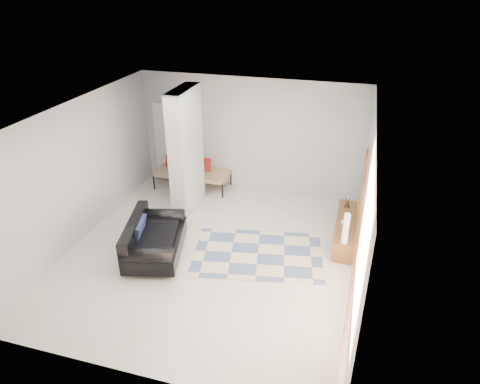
# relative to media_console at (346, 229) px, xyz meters

# --- Properties ---
(floor) EXTENTS (6.00, 6.00, 0.00)m
(floor) POSITION_rel_media_console_xyz_m (-2.52, -1.26, -0.20)
(floor) COLOR beige
(floor) RESTS_ON ground
(ceiling) EXTENTS (6.00, 6.00, 0.00)m
(ceiling) POSITION_rel_media_console_xyz_m (-2.52, -1.26, 2.60)
(ceiling) COLOR white
(ceiling) RESTS_ON wall_back
(wall_back) EXTENTS (6.00, 0.00, 6.00)m
(wall_back) POSITION_rel_media_console_xyz_m (-2.52, 1.74, 1.20)
(wall_back) COLOR silver
(wall_back) RESTS_ON ground
(wall_front) EXTENTS (6.00, 0.00, 6.00)m
(wall_front) POSITION_rel_media_console_xyz_m (-2.52, -4.26, 1.20)
(wall_front) COLOR silver
(wall_front) RESTS_ON ground
(wall_left) EXTENTS (0.00, 6.00, 6.00)m
(wall_left) POSITION_rel_media_console_xyz_m (-5.27, -1.26, 1.20)
(wall_left) COLOR silver
(wall_left) RESTS_ON ground
(wall_right) EXTENTS (0.00, 6.00, 6.00)m
(wall_right) POSITION_rel_media_console_xyz_m (0.23, -1.26, 1.20)
(wall_right) COLOR silver
(wall_right) RESTS_ON ground
(partition_column) EXTENTS (0.35, 1.20, 2.80)m
(partition_column) POSITION_rel_media_console_xyz_m (-3.62, 0.34, 1.20)
(partition_column) COLOR silver
(partition_column) RESTS_ON floor
(hallway_door) EXTENTS (0.85, 0.06, 2.04)m
(hallway_door) POSITION_rel_media_console_xyz_m (-4.62, 1.70, 0.82)
(hallway_door) COLOR white
(hallway_door) RESTS_ON floor
(curtain) EXTENTS (0.00, 2.55, 2.55)m
(curtain) POSITION_rel_media_console_xyz_m (0.15, -2.41, 1.25)
(curtain) COLOR #FF7943
(curtain) RESTS_ON wall_right
(wall_art) EXTENTS (0.04, 0.45, 0.55)m
(wall_art) POSITION_rel_media_console_xyz_m (0.20, -0.00, 1.45)
(wall_art) COLOR #38190F
(wall_art) RESTS_ON wall_right
(media_console) EXTENTS (0.45, 1.86, 0.80)m
(media_console) POSITION_rel_media_console_xyz_m (0.00, 0.00, 0.00)
(media_console) COLOR brown
(media_console) RESTS_ON floor
(loveseat) EXTENTS (1.35, 1.85, 0.76)m
(loveseat) POSITION_rel_media_console_xyz_m (-3.58, -1.63, 0.15)
(loveseat) COLOR silver
(loveseat) RESTS_ON floor
(daybed) EXTENTS (1.86, 0.82, 0.77)m
(daybed) POSITION_rel_media_console_xyz_m (-3.95, 1.36, 0.21)
(daybed) COLOR black
(daybed) RESTS_ON floor
(area_rug) EXTENTS (2.76, 2.09, 0.01)m
(area_rug) POSITION_rel_media_console_xyz_m (-1.62, -1.06, -0.20)
(area_rug) COLOR beige
(area_rug) RESTS_ON floor
(cylinder_lamp) EXTENTS (0.11, 0.11, 0.62)m
(cylinder_lamp) POSITION_rel_media_console_xyz_m (-0.02, -0.81, 0.51)
(cylinder_lamp) COLOR white
(cylinder_lamp) RESTS_ON media_console
(bronze_figurine) EXTENTS (0.13, 0.13, 0.24)m
(bronze_figurine) POSITION_rel_media_console_xyz_m (-0.05, 0.61, 0.32)
(bronze_figurine) COLOR black
(bronze_figurine) RESTS_ON media_console
(vase) EXTENTS (0.18, 0.18, 0.18)m
(vase) POSITION_rel_media_console_xyz_m (-0.05, -0.19, 0.29)
(vase) COLOR silver
(vase) RESTS_ON media_console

